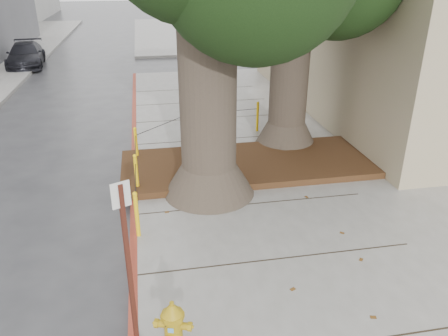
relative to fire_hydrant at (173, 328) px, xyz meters
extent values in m
plane|color=#28282B|center=(1.45, 1.70, -0.56)|extent=(140.00, 140.00, 0.00)
cube|color=slate|center=(7.45, 31.70, -0.48)|extent=(16.00, 20.00, 0.15)
cube|color=maroon|center=(-0.55, 4.20, -0.48)|extent=(0.14, 26.00, 0.16)
cube|color=black|center=(2.35, 5.60, -0.33)|extent=(6.40, 2.60, 0.16)
cone|color=#4C3F33|center=(1.15, 4.40, -0.06)|extent=(2.04, 2.04, 0.70)
cylinder|color=#4C3F33|center=(1.15, 4.40, 1.97)|extent=(1.20, 1.20, 4.22)
cone|color=#4C3F33|center=(3.75, 6.90, -0.06)|extent=(1.77, 1.77, 0.70)
cylinder|color=#4C3F33|center=(3.75, 6.90, 1.76)|extent=(1.04, 1.04, 3.84)
cylinder|color=yellow|center=(-0.45, 2.90, 0.04)|extent=(0.08, 0.08, 0.90)
sphere|color=yellow|center=(-0.45, 2.90, 0.49)|extent=(0.09, 0.09, 0.09)
cylinder|color=yellow|center=(-0.45, 4.70, 0.04)|extent=(0.08, 0.08, 0.90)
sphere|color=yellow|center=(-0.45, 4.70, 0.49)|extent=(0.09, 0.09, 0.09)
cylinder|color=yellow|center=(-0.45, 6.50, 0.04)|extent=(0.08, 0.08, 0.90)
sphere|color=yellow|center=(-0.45, 6.50, 0.49)|extent=(0.09, 0.09, 0.09)
cylinder|color=yellow|center=(1.05, 8.00, 0.04)|extent=(0.08, 0.08, 0.90)
sphere|color=yellow|center=(1.05, 8.00, 0.49)|extent=(0.09, 0.09, 0.09)
cylinder|color=yellow|center=(3.25, 8.20, 0.04)|extent=(0.08, 0.08, 0.90)
sphere|color=yellow|center=(3.25, 8.20, 0.49)|extent=(0.09, 0.09, 0.09)
cylinder|color=black|center=(-0.45, 3.80, 0.31)|extent=(0.02, 1.80, 0.02)
cylinder|color=black|center=(-0.45, 5.60, 0.31)|extent=(0.02, 1.80, 0.02)
cylinder|color=black|center=(0.30, 7.25, 0.31)|extent=(1.51, 1.51, 0.02)
cylinder|color=black|center=(2.15, 8.10, 0.31)|extent=(2.20, 0.22, 0.02)
cylinder|color=#B18D12|center=(0.00, 0.01, -0.08)|extent=(0.30, 0.30, 0.54)
cylinder|color=#B18D12|center=(0.00, 0.01, 0.20)|extent=(0.40, 0.40, 0.08)
cone|color=#B18D12|center=(0.00, 0.01, 0.30)|extent=(0.37, 0.37, 0.15)
cylinder|color=#B18D12|center=(0.00, 0.01, 0.40)|extent=(0.08, 0.08, 0.05)
cylinder|color=#B18D12|center=(-0.13, 0.05, 0.05)|extent=(0.17, 0.14, 0.10)
cylinder|color=#B18D12|center=(0.14, -0.04, 0.05)|extent=(0.17, 0.14, 0.10)
cube|color=#5999D8|center=(-0.04, -0.11, 0.07)|extent=(0.07, 0.03, 0.08)
cube|color=#471911|center=(-0.50, 0.36, 0.78)|extent=(0.08, 0.08, 2.37)
cube|color=silver|center=(-0.50, 0.36, 1.82)|extent=(0.22, 0.11, 0.33)
imported|color=#ABABB0|center=(8.13, 21.69, 0.07)|extent=(3.72, 1.57, 1.26)
imported|color=maroon|center=(9.41, 20.99, 0.10)|extent=(4.09, 1.78, 1.31)
imported|color=black|center=(-6.16, 20.60, 0.05)|extent=(2.15, 4.36, 1.22)
camera|label=1|loc=(-0.13, -4.32, 4.26)|focal=35.00mm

